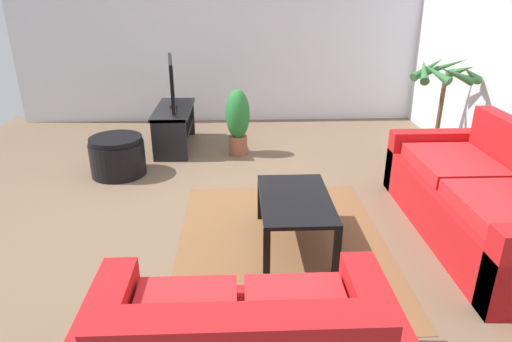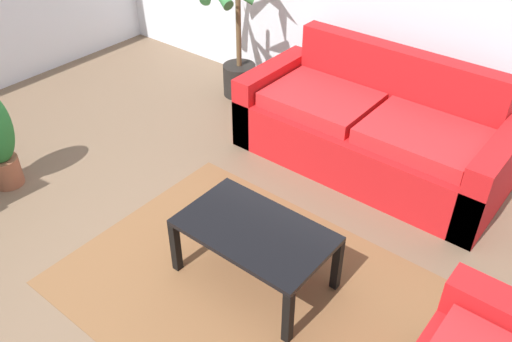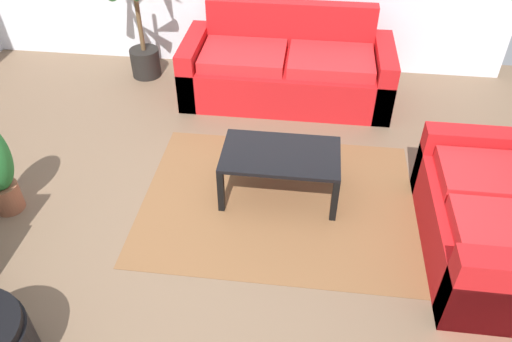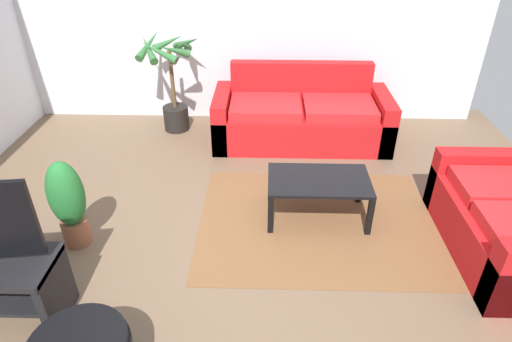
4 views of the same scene
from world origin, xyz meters
name	(u,v)px [view 3 (image 3 of 4)]	position (x,y,z in m)	size (l,w,h in m)	color
ground_plane	(177,249)	(0.00, 0.00, 0.00)	(6.60, 6.60, 0.00)	brown
couch_main	(287,70)	(0.63, 2.28, 0.30)	(2.12, 0.90, 0.90)	red
couch_loveseat	(500,222)	(2.28, 0.26, 0.30)	(0.90, 1.46, 0.90)	red
coffee_table	(281,159)	(0.70, 0.71, 0.36)	(0.93, 0.56, 0.42)	black
area_rug	(278,201)	(0.70, 0.61, 0.00)	(2.20, 1.70, 0.01)	brown
potted_palm	(138,23)	(-1.00, 2.55, 0.62)	(0.79, 0.76, 1.24)	black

